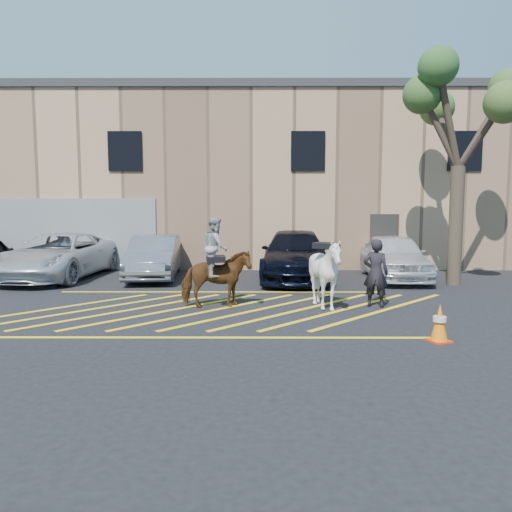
{
  "coord_description": "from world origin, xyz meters",
  "views": [
    {
      "loc": [
        1.1,
        -12.4,
        2.68
      ],
      "look_at": [
        1.04,
        0.2,
        1.3
      ],
      "focal_mm": 35.0,
      "sensor_mm": 36.0,
      "label": 1
    }
  ],
  "objects_px": {
    "car_white_pickup": "(58,256)",
    "traffic_cone": "(440,323)",
    "mounted_bay": "(216,271)",
    "car_white_suv": "(394,256)",
    "saddled_white": "(326,273)",
    "car_blue_suv": "(295,255)",
    "car_silver_sedan": "(155,257)",
    "handler": "(376,273)",
    "tree": "(461,105)"
  },
  "relations": [
    {
      "from": "car_silver_sedan",
      "to": "handler",
      "type": "relative_size",
      "value": 2.59
    },
    {
      "from": "car_white_suv",
      "to": "handler",
      "type": "xyz_separation_m",
      "value": [
        -1.72,
        -4.62,
        0.08
      ]
    },
    {
      "from": "car_silver_sedan",
      "to": "saddled_white",
      "type": "bearing_deg",
      "value": -48.08
    },
    {
      "from": "mounted_bay",
      "to": "traffic_cone",
      "type": "xyz_separation_m",
      "value": [
        4.54,
        -3.06,
        -0.56
      ]
    },
    {
      "from": "car_silver_sedan",
      "to": "car_blue_suv",
      "type": "xyz_separation_m",
      "value": [
        4.95,
        -0.11,
        0.08
      ]
    },
    {
      "from": "car_white_pickup",
      "to": "traffic_cone",
      "type": "distance_m",
      "value": 13.17
    },
    {
      "from": "mounted_bay",
      "to": "saddled_white",
      "type": "height_order",
      "value": "mounted_bay"
    },
    {
      "from": "car_silver_sedan",
      "to": "traffic_cone",
      "type": "distance_m",
      "value": 10.75
    },
    {
      "from": "car_silver_sedan",
      "to": "tree",
      "type": "relative_size",
      "value": 0.62
    },
    {
      "from": "car_silver_sedan",
      "to": "traffic_cone",
      "type": "bearing_deg",
      "value": -52.83
    },
    {
      "from": "handler",
      "to": "traffic_cone",
      "type": "distance_m",
      "value": 3.26
    },
    {
      "from": "car_white_suv",
      "to": "traffic_cone",
      "type": "relative_size",
      "value": 6.32
    },
    {
      "from": "car_white_pickup",
      "to": "mounted_bay",
      "type": "height_order",
      "value": "mounted_bay"
    },
    {
      "from": "handler",
      "to": "mounted_bay",
      "type": "height_order",
      "value": "mounted_bay"
    },
    {
      "from": "handler",
      "to": "car_white_suv",
      "type": "bearing_deg",
      "value": -91.45
    },
    {
      "from": "car_white_pickup",
      "to": "car_blue_suv",
      "type": "distance_m",
      "value": 8.3
    },
    {
      "from": "car_white_pickup",
      "to": "saddled_white",
      "type": "height_order",
      "value": "saddled_white"
    },
    {
      "from": "mounted_bay",
      "to": "traffic_cone",
      "type": "distance_m",
      "value": 5.51
    },
    {
      "from": "car_white_suv",
      "to": "saddled_white",
      "type": "relative_size",
      "value": 2.15
    },
    {
      "from": "car_white_pickup",
      "to": "traffic_cone",
      "type": "height_order",
      "value": "car_white_pickup"
    },
    {
      "from": "mounted_bay",
      "to": "car_white_pickup",
      "type": "bearing_deg",
      "value": 140.47
    },
    {
      "from": "mounted_bay",
      "to": "tree",
      "type": "bearing_deg",
      "value": 25.83
    },
    {
      "from": "car_white_pickup",
      "to": "car_blue_suv",
      "type": "relative_size",
      "value": 1.0
    },
    {
      "from": "car_blue_suv",
      "to": "traffic_cone",
      "type": "distance_m",
      "value": 8.24
    },
    {
      "from": "car_silver_sedan",
      "to": "mounted_bay",
      "type": "bearing_deg",
      "value": -66.99
    },
    {
      "from": "car_silver_sedan",
      "to": "mounted_bay",
      "type": "height_order",
      "value": "mounted_bay"
    },
    {
      "from": "car_white_pickup",
      "to": "traffic_cone",
      "type": "xyz_separation_m",
      "value": [
        10.48,
        -7.96,
        -0.42
      ]
    },
    {
      "from": "car_silver_sedan",
      "to": "car_white_pickup",
      "type": "bearing_deg",
      "value": 176.99
    },
    {
      "from": "car_white_suv",
      "to": "car_blue_suv",
      "type": "bearing_deg",
      "value": -179.69
    },
    {
      "from": "handler",
      "to": "traffic_cone",
      "type": "bearing_deg",
      "value": 117.68
    },
    {
      "from": "saddled_white",
      "to": "car_white_pickup",
      "type": "bearing_deg",
      "value": 150.01
    },
    {
      "from": "car_white_pickup",
      "to": "mounted_bay",
      "type": "distance_m",
      "value": 7.7
    },
    {
      "from": "car_silver_sedan",
      "to": "tree",
      "type": "height_order",
      "value": "tree"
    },
    {
      "from": "car_silver_sedan",
      "to": "car_blue_suv",
      "type": "bearing_deg",
      "value": -5.67
    },
    {
      "from": "handler",
      "to": "tree",
      "type": "relative_size",
      "value": 0.24
    },
    {
      "from": "mounted_bay",
      "to": "tree",
      "type": "distance_m",
      "value": 9.49
    },
    {
      "from": "traffic_cone",
      "to": "car_blue_suv",
      "type": "bearing_deg",
      "value": 105.37
    },
    {
      "from": "car_silver_sedan",
      "to": "handler",
      "type": "bearing_deg",
      "value": -40.55
    },
    {
      "from": "mounted_bay",
      "to": "traffic_cone",
      "type": "bearing_deg",
      "value": -33.94
    },
    {
      "from": "car_silver_sedan",
      "to": "traffic_cone",
      "type": "relative_size",
      "value": 6.19
    },
    {
      "from": "car_blue_suv",
      "to": "handler",
      "type": "relative_size",
      "value": 3.24
    },
    {
      "from": "car_white_pickup",
      "to": "car_silver_sedan",
      "type": "xyz_separation_m",
      "value": [
        3.36,
        0.08,
        -0.04
      ]
    },
    {
      "from": "car_white_suv",
      "to": "saddled_white",
      "type": "distance_m",
      "value": 5.73
    },
    {
      "from": "car_silver_sedan",
      "to": "handler",
      "type": "height_order",
      "value": "handler"
    },
    {
      "from": "car_silver_sedan",
      "to": "car_white_suv",
      "type": "distance_m",
      "value": 8.36
    },
    {
      "from": "car_blue_suv",
      "to": "traffic_cone",
      "type": "height_order",
      "value": "car_blue_suv"
    },
    {
      "from": "car_blue_suv",
      "to": "tree",
      "type": "xyz_separation_m",
      "value": [
        5.02,
        -1.29,
        4.87
      ]
    },
    {
      "from": "traffic_cone",
      "to": "mounted_bay",
      "type": "bearing_deg",
      "value": 146.06
    },
    {
      "from": "saddled_white",
      "to": "tree",
      "type": "height_order",
      "value": "tree"
    },
    {
      "from": "handler",
      "to": "car_silver_sedan",
      "type": "bearing_deg",
      "value": -17.18
    }
  ]
}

